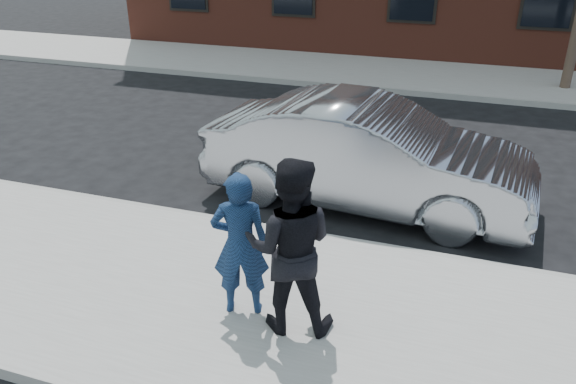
% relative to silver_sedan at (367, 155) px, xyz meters
% --- Properties ---
extents(ground, '(100.00, 100.00, 0.00)m').
position_rel_silver_sedan_xyz_m(ground, '(-0.76, -3.02, -0.84)').
color(ground, black).
rests_on(ground, ground).
extents(near_sidewalk, '(50.00, 3.50, 0.15)m').
position_rel_silver_sedan_xyz_m(near_sidewalk, '(-0.76, -3.27, -0.77)').
color(near_sidewalk, gray).
rests_on(near_sidewalk, ground).
extents(near_curb, '(50.00, 0.10, 0.15)m').
position_rel_silver_sedan_xyz_m(near_curb, '(-0.76, -1.47, -0.77)').
color(near_curb, '#999691').
rests_on(near_curb, ground).
extents(far_sidewalk, '(50.00, 3.50, 0.15)m').
position_rel_silver_sedan_xyz_m(far_sidewalk, '(-0.76, 8.23, -0.77)').
color(far_sidewalk, gray).
rests_on(far_sidewalk, ground).
extents(far_curb, '(50.00, 0.10, 0.15)m').
position_rel_silver_sedan_xyz_m(far_curb, '(-0.76, 6.43, -0.77)').
color(far_curb, '#999691').
rests_on(far_curb, ground).
extents(silver_sedan, '(5.25, 2.21, 1.69)m').
position_rel_silver_sedan_xyz_m(silver_sedan, '(0.00, 0.00, 0.00)').
color(silver_sedan, '#999BA3').
rests_on(silver_sedan, ground).
extents(man_hoodie, '(0.72, 0.58, 1.71)m').
position_rel_silver_sedan_xyz_m(man_hoodie, '(-0.73, -3.36, 0.16)').
color(man_hoodie, navy).
rests_on(man_hoodie, near_sidewalk).
extents(man_peacoat, '(1.10, 0.94, 1.97)m').
position_rel_silver_sedan_xyz_m(man_peacoat, '(-0.14, -3.44, 0.29)').
color(man_peacoat, black).
rests_on(man_peacoat, near_sidewalk).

